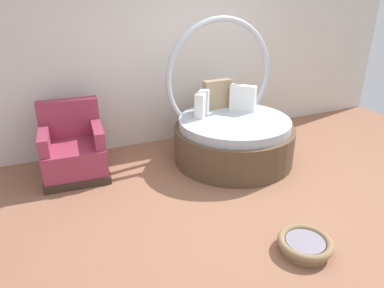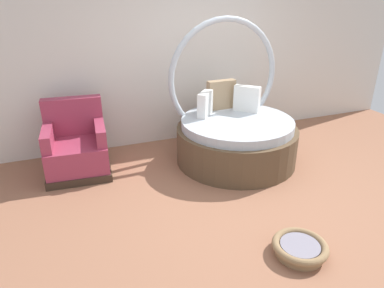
{
  "view_description": "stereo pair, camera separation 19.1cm",
  "coord_description": "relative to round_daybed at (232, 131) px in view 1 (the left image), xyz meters",
  "views": [
    {
      "loc": [
        -1.99,
        -2.89,
        2.25
      ],
      "look_at": [
        -0.45,
        0.6,
        0.55
      ],
      "focal_mm": 32.89,
      "sensor_mm": 36.0,
      "label": 1
    },
    {
      "loc": [
        -1.82,
        -2.97,
        2.25
      ],
      "look_at": [
        -0.45,
        0.6,
        0.55
      ],
      "focal_mm": 32.89,
      "sensor_mm": 36.0,
      "label": 2
    }
  ],
  "objects": [
    {
      "name": "ground_plane",
      "position": [
        -0.37,
        -1.07,
        -0.41
      ],
      "size": [
        8.0,
        8.0,
        0.02
      ],
      "primitive_type": "cube",
      "color": "#936047"
    },
    {
      "name": "back_wall",
      "position": [
        -0.37,
        1.07,
        1.09
      ],
      "size": [
        8.0,
        0.12,
        2.99
      ],
      "primitive_type": "cube",
      "color": "silver",
      "rests_on": "ground_plane"
    },
    {
      "name": "round_daybed",
      "position": [
        0.0,
        0.0,
        0.0
      ],
      "size": [
        1.66,
        1.66,
        1.92
      ],
      "color": "brown",
      "rests_on": "ground_plane"
    },
    {
      "name": "red_armchair",
      "position": [
        -2.1,
        0.41,
        -0.07
      ],
      "size": [
        0.86,
        0.86,
        0.94
      ],
      "color": "#38281E",
      "rests_on": "ground_plane"
    },
    {
      "name": "pet_basket",
      "position": [
        -0.35,
        -2.01,
        -0.33
      ],
      "size": [
        0.51,
        0.51,
        0.13
      ],
      "color": "#8E704C",
      "rests_on": "ground_plane"
    }
  ]
}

